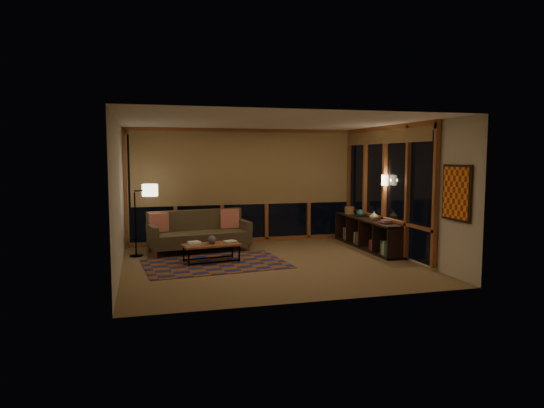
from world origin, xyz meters
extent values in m
cube|color=#9D734E|center=(0.00, 0.00, 0.00)|extent=(5.50, 5.00, 0.01)
cube|color=silver|center=(0.00, 0.00, 2.70)|extent=(5.50, 5.00, 0.01)
cube|color=beige|center=(0.00, 2.50, 1.35)|extent=(5.50, 0.01, 2.70)
cube|color=beige|center=(0.00, -2.50, 1.35)|extent=(5.50, 0.01, 2.70)
cube|color=beige|center=(-2.75, 0.00, 1.35)|extent=(0.01, 5.00, 2.70)
cube|color=beige|center=(2.75, 0.00, 1.35)|extent=(0.01, 5.00, 2.70)
cube|color=brown|center=(-1.03, 0.28, 0.01)|extent=(2.83, 2.04, 0.01)
sphere|color=#25242A|center=(-1.06, 0.44, 0.45)|extent=(0.23, 0.23, 0.17)
cylinder|color=#AC7F55|center=(2.47, 1.89, 0.76)|extent=(0.26, 0.26, 0.17)
sphere|color=#216B67|center=(2.49, 1.33, 0.76)|extent=(0.19, 0.19, 0.17)
imported|color=tan|center=(2.49, 0.65, 0.77)|extent=(0.19, 0.19, 0.20)
camera|label=1|loc=(-2.34, -8.82, 2.06)|focal=32.00mm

